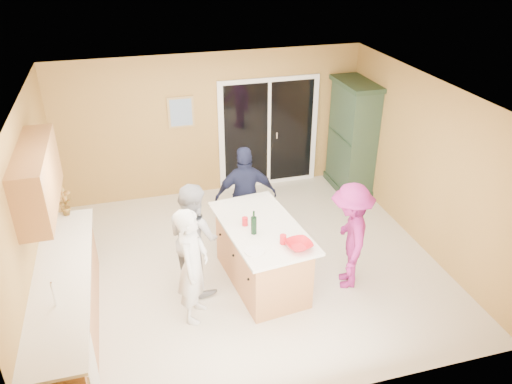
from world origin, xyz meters
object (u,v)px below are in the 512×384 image
object	(u,v)px
woman_navy	(246,197)
woman_magenta	(350,236)
woman_white	(193,266)
green_hutch	(352,138)
kitchen_island	(262,256)
woman_grey	(194,237)

from	to	relation	value
woman_navy	woman_magenta	size ratio (longest dim) A/B	1.05
woman_white	woman_navy	size ratio (longest dim) A/B	0.97
woman_navy	woman_magenta	xyz separation A→B (m)	(1.09, -1.38, -0.04)
woman_magenta	green_hutch	bearing A→B (deg)	174.07
kitchen_island	green_hutch	distance (m)	3.41
green_hutch	woman_white	distance (m)	4.42
green_hutch	woman_grey	bearing A→B (deg)	-146.83
green_hutch	woman_magenta	distance (m)	2.98
green_hutch	woman_white	bearing A→B (deg)	-140.82
kitchen_island	woman_white	xyz separation A→B (m)	(-1.01, -0.44, 0.35)
green_hutch	woman_navy	distance (m)	2.70
woman_magenta	woman_white	bearing A→B (deg)	-67.78
woman_white	woman_grey	world-z (taller)	same
woman_grey	woman_magenta	xyz separation A→B (m)	(2.04, -0.52, -0.02)
green_hutch	woman_navy	size ratio (longest dim) A/B	1.28
kitchen_island	woman_white	distance (m)	1.16
woman_white	woman_navy	distance (m)	1.83
kitchen_island	woman_navy	xyz separation A→B (m)	(0.05, 1.04, 0.38)
woman_magenta	kitchen_island	bearing A→B (deg)	-87.19
kitchen_island	green_hutch	world-z (taller)	green_hutch
woman_white	woman_magenta	world-z (taller)	woman_white
woman_navy	woman_magenta	bearing A→B (deg)	132.94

